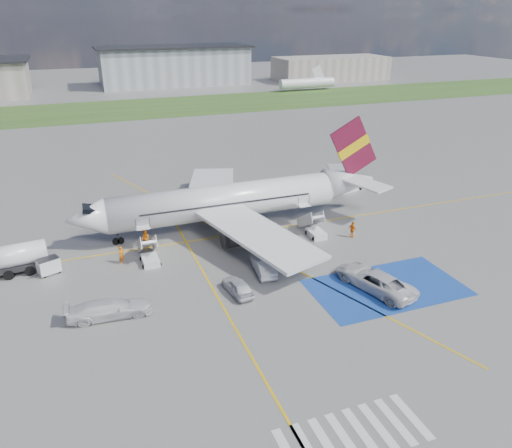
% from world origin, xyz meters
% --- Properties ---
extents(ground, '(400.00, 400.00, 0.00)m').
position_xyz_m(ground, '(0.00, 0.00, 0.00)').
color(ground, '#60605E').
rests_on(ground, ground).
extents(grass_strip, '(400.00, 30.00, 0.01)m').
position_xyz_m(grass_strip, '(0.00, 95.00, 0.01)').
color(grass_strip, '#2D4C1E').
rests_on(grass_strip, ground).
extents(taxiway_line_main, '(120.00, 0.20, 0.01)m').
position_xyz_m(taxiway_line_main, '(0.00, 12.00, 0.01)').
color(taxiway_line_main, gold).
rests_on(taxiway_line_main, ground).
extents(taxiway_line_cross, '(0.20, 60.00, 0.01)m').
position_xyz_m(taxiway_line_cross, '(-5.00, -10.00, 0.01)').
color(taxiway_line_cross, gold).
rests_on(taxiway_line_cross, ground).
extents(taxiway_line_diag, '(20.71, 56.45, 0.01)m').
position_xyz_m(taxiway_line_diag, '(0.00, 12.00, 0.01)').
color(taxiway_line_diag, gold).
rests_on(taxiway_line_diag, ground).
extents(staging_box, '(14.00, 8.00, 0.01)m').
position_xyz_m(staging_box, '(10.00, -4.00, 0.01)').
color(staging_box, navy).
rests_on(staging_box, ground).
extents(crosswalk, '(9.00, 4.00, 0.01)m').
position_xyz_m(crosswalk, '(-1.80, -18.00, 0.01)').
color(crosswalk, silver).
rests_on(crosswalk, ground).
extents(terminal_centre, '(48.00, 18.00, 12.00)m').
position_xyz_m(terminal_centre, '(20.00, 135.00, 6.00)').
color(terminal_centre, gray).
rests_on(terminal_centre, ground).
extents(terminal_east, '(40.00, 16.00, 8.00)m').
position_xyz_m(terminal_east, '(75.00, 128.00, 4.00)').
color(terminal_east, gray).
rests_on(terminal_east, ground).
extents(airliner, '(36.81, 32.95, 11.92)m').
position_xyz_m(airliner, '(1.51, 14.00, 3.39)').
color(airliner, silver).
rests_on(airliner, ground).
extents(airstairs_fwd, '(1.90, 5.20, 3.60)m').
position_xyz_m(airstairs_fwd, '(-9.50, 8.70, 0.62)').
color(airstairs_fwd, silver).
rests_on(airstairs_fwd, ground).
extents(airstairs_aft, '(1.90, 5.20, 3.60)m').
position_xyz_m(airstairs_aft, '(9.00, 8.70, 0.62)').
color(airstairs_aft, silver).
rests_on(airstairs_aft, ground).
extents(gpu_cart, '(2.28, 1.86, 1.65)m').
position_xyz_m(gpu_cart, '(-18.95, 9.62, 0.74)').
color(gpu_cart, silver).
rests_on(gpu_cart, ground).
extents(belt_loader, '(5.47, 2.96, 1.58)m').
position_xyz_m(belt_loader, '(20.07, 20.56, 0.39)').
color(belt_loader, silver).
rests_on(belt_loader, ground).
extents(car_silver_a, '(2.15, 4.28, 1.40)m').
position_xyz_m(car_silver_a, '(-3.11, -0.19, 0.70)').
color(car_silver_a, silver).
rests_on(car_silver_a, ground).
extents(car_silver_b, '(2.14, 4.79, 1.53)m').
position_xyz_m(car_silver_b, '(0.44, 2.55, 0.76)').
color(car_silver_b, silver).
rests_on(car_silver_b, ground).
extents(van_white_a, '(4.50, 6.75, 2.32)m').
position_xyz_m(van_white_a, '(8.83, -3.72, 1.16)').
color(van_white_a, silver).
rests_on(van_white_a, ground).
extents(van_white_b, '(5.41, 2.49, 2.07)m').
position_xyz_m(van_white_b, '(-14.19, -0.02, 1.03)').
color(van_white_b, silver).
rests_on(van_white_b, ground).
extents(crew_fwd, '(0.79, 0.81, 1.87)m').
position_xyz_m(crew_fwd, '(-12.13, 9.39, 0.93)').
color(crew_fwd, orange).
rests_on(crew_fwd, ground).
extents(crew_nose, '(1.07, 1.15, 1.90)m').
position_xyz_m(crew_nose, '(-9.30, 12.34, 0.95)').
color(crew_nose, orange).
rests_on(crew_nose, ground).
extents(crew_aft, '(0.78, 1.17, 1.85)m').
position_xyz_m(crew_aft, '(12.71, 6.76, 0.92)').
color(crew_aft, orange).
rests_on(crew_aft, ground).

